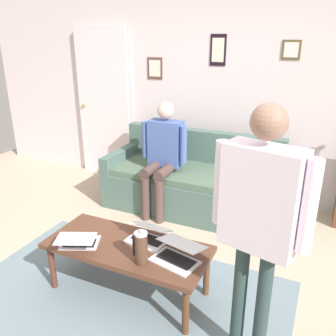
{
  "coord_description": "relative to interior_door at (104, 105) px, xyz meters",
  "views": [
    {
      "loc": [
        -1.3,
        2.07,
        1.97
      ],
      "look_at": [
        -0.01,
        -0.74,
        0.8
      ],
      "focal_mm": 37.96,
      "sensor_mm": 36.0,
      "label": 1
    }
  ],
  "objects": [
    {
      "name": "ground_plane",
      "position": [
        -1.62,
        2.11,
        -1.02
      ],
      "size": [
        7.68,
        7.68,
        0.0
      ],
      "primitive_type": "plane",
      "color": "tan"
    },
    {
      "name": "area_rug",
      "position": [
        -1.64,
        2.26,
        -1.02
      ],
      "size": [
        2.54,
        1.57,
        0.01
      ],
      "primitive_type": "cube",
      "color": "slate",
      "rests_on": "ground_plane"
    },
    {
      "name": "back_wall",
      "position": [
        -1.62,
        -0.09,
        0.33
      ],
      "size": [
        7.04,
        0.11,
        2.7
      ],
      "color": "silver",
      "rests_on": "ground_plane"
    },
    {
      "name": "interior_door",
      "position": [
        0.0,
        0.0,
        0.0
      ],
      "size": [
        0.82,
        0.09,
        2.05
      ],
      "color": "silver",
      "rests_on": "ground_plane"
    },
    {
      "name": "couch",
      "position": [
        -1.57,
        0.53,
        -0.72
      ],
      "size": [
        1.99,
        0.85,
        0.88
      ],
      "color": "#48635A",
      "rests_on": "ground_plane"
    },
    {
      "name": "coffee_table",
      "position": [
        -1.64,
        2.16,
        -0.64
      ],
      "size": [
        1.29,
        0.56,
        0.43
      ],
      "color": "#523121",
      "rests_on": "ground_plane"
    },
    {
      "name": "laptop_left",
      "position": [
        -1.31,
        2.33,
        -0.55
      ],
      "size": [
        0.39,
        0.39,
        0.11
      ],
      "color": "silver",
      "rests_on": "coffee_table"
    },
    {
      "name": "laptop_center",
      "position": [
        -1.76,
        2.03,
        -0.55
      ],
      "size": [
        0.34,
        0.29,
        0.14
      ],
      "color": "silver",
      "rests_on": "coffee_table"
    },
    {
      "name": "laptop_right",
      "position": [
        -2.07,
        2.18,
        -0.55
      ],
      "size": [
        0.39,
        0.36,
        0.14
      ],
      "color": "silver",
      "rests_on": "coffee_table"
    },
    {
      "name": "french_press",
      "position": [
        -1.85,
        2.31,
        -0.47
      ],
      "size": [
        0.11,
        0.09,
        0.28
      ],
      "color": "#4C3323",
      "rests_on": "coffee_table"
    },
    {
      "name": "person_standing",
      "position": [
        -2.66,
        2.4,
        0.04
      ],
      "size": [
        0.58,
        0.28,
        1.66
      ],
      "color": "#283C3C",
      "rests_on": "ground_plane"
    },
    {
      "name": "person_seated",
      "position": [
        -1.28,
        0.76,
        -0.3
      ],
      "size": [
        0.55,
        0.51,
        1.28
      ],
      "color": "#4B3732",
      "rests_on": "ground_plane"
    }
  ]
}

